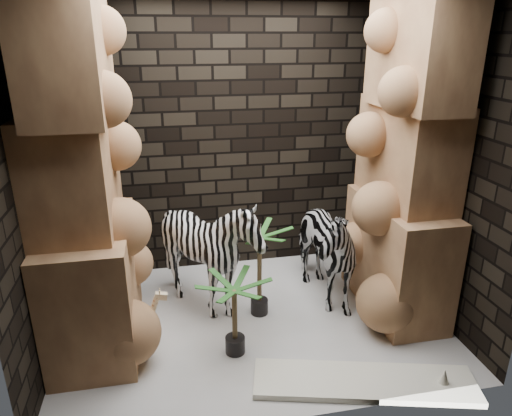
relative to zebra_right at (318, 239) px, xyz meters
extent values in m
plane|color=silver|center=(-0.71, -0.30, -0.66)|extent=(3.50, 3.50, 0.00)
plane|color=black|center=(-0.71, 0.95, 0.84)|extent=(3.50, 0.00, 3.50)
plane|color=black|center=(-0.71, -1.55, 0.84)|extent=(3.50, 0.00, 3.50)
plane|color=black|center=(-2.46, -0.30, 0.84)|extent=(0.00, 3.00, 3.00)
plane|color=black|center=(1.04, -0.30, 0.84)|extent=(0.00, 3.00, 3.00)
imported|color=white|center=(0.00, 0.00, 0.00)|extent=(0.74, 1.18, 1.32)
imported|color=white|center=(-1.09, -0.04, -0.09)|extent=(1.16, 1.37, 1.13)
cube|color=white|center=(-0.03, -1.33, -0.63)|extent=(1.77, 0.84, 0.05)
camera|label=1|loc=(-1.45, -4.03, 1.92)|focal=32.71mm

